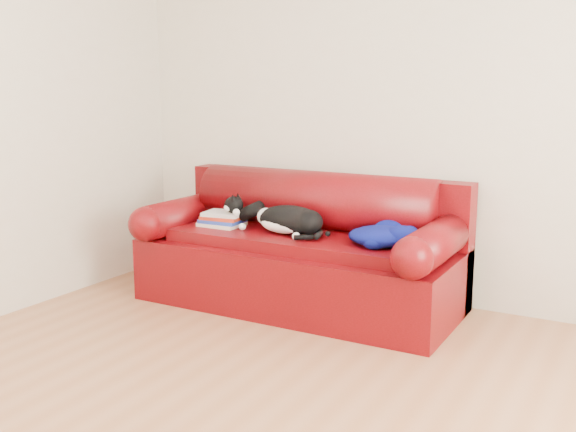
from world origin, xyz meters
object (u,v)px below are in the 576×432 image
blanket (384,235)px  sofa_base (299,271)px  cat (289,220)px  book_stack (223,219)px

blanket → sofa_base: bearing=174.1°
sofa_base → cat: bearing=-113.5°
cat → sofa_base: bearing=74.9°
book_stack → blanket: size_ratio=0.54×
sofa_base → cat: 0.36m
sofa_base → book_stack: size_ratio=7.29×
sofa_base → cat: size_ratio=3.27×
sofa_base → book_stack: book_stack is taller
book_stack → cat: 0.52m
book_stack → blanket: 1.18m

